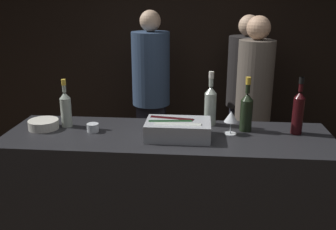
{
  "coord_description": "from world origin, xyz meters",
  "views": [
    {
      "loc": [
        0.2,
        -1.9,
        1.88
      ],
      "look_at": [
        0.0,
        0.34,
        1.17
      ],
      "focal_mm": 40.0,
      "sensor_mm": 36.0,
      "label": 1
    }
  ],
  "objects_px": {
    "candle_votive": "(93,128)",
    "person_grey_polo": "(151,88)",
    "ice_bin_with_bottles": "(177,128)",
    "wine_glass": "(231,117)",
    "white_wine_bottle": "(210,104)",
    "rose_wine_bottle": "(66,108)",
    "champagne_bottle": "(246,110)",
    "bowl_white": "(44,124)",
    "person_in_hoodie": "(253,100)",
    "person_blond_tee": "(245,90)",
    "red_wine_bottle_black_foil": "(298,111)"
  },
  "relations": [
    {
      "from": "ice_bin_with_bottles",
      "to": "bowl_white",
      "type": "distance_m",
      "value": 0.9
    },
    {
      "from": "red_wine_bottle_black_foil",
      "to": "person_grey_polo",
      "type": "height_order",
      "value": "person_grey_polo"
    },
    {
      "from": "ice_bin_with_bottles",
      "to": "person_blond_tee",
      "type": "height_order",
      "value": "person_blond_tee"
    },
    {
      "from": "champagne_bottle",
      "to": "bowl_white",
      "type": "bearing_deg",
      "value": -176.43
    },
    {
      "from": "rose_wine_bottle",
      "to": "person_grey_polo",
      "type": "height_order",
      "value": "person_grey_polo"
    },
    {
      "from": "person_in_hoodie",
      "to": "person_grey_polo",
      "type": "height_order",
      "value": "person_grey_polo"
    },
    {
      "from": "bowl_white",
      "to": "rose_wine_bottle",
      "type": "distance_m",
      "value": 0.18
    },
    {
      "from": "ice_bin_with_bottles",
      "to": "champagne_bottle",
      "type": "bearing_deg",
      "value": 21.12
    },
    {
      "from": "bowl_white",
      "to": "champagne_bottle",
      "type": "xyz_separation_m",
      "value": [
        1.33,
        0.08,
        0.11
      ]
    },
    {
      "from": "champagne_bottle",
      "to": "person_in_hoodie",
      "type": "distance_m",
      "value": 1.08
    },
    {
      "from": "candle_votive",
      "to": "red_wine_bottle_black_foil",
      "type": "distance_m",
      "value": 1.31
    },
    {
      "from": "bowl_white",
      "to": "white_wine_bottle",
      "type": "relative_size",
      "value": 0.54
    },
    {
      "from": "champagne_bottle",
      "to": "rose_wine_bottle",
      "type": "height_order",
      "value": "champagne_bottle"
    },
    {
      "from": "wine_glass",
      "to": "rose_wine_bottle",
      "type": "relative_size",
      "value": 0.46
    },
    {
      "from": "ice_bin_with_bottles",
      "to": "wine_glass",
      "type": "distance_m",
      "value": 0.35
    },
    {
      "from": "red_wine_bottle_black_foil",
      "to": "person_grey_polo",
      "type": "relative_size",
      "value": 0.21
    },
    {
      "from": "bowl_white",
      "to": "person_in_hoodie",
      "type": "relative_size",
      "value": 0.11
    },
    {
      "from": "red_wine_bottle_black_foil",
      "to": "champagne_bottle",
      "type": "height_order",
      "value": "red_wine_bottle_black_foil"
    },
    {
      "from": "rose_wine_bottle",
      "to": "person_grey_polo",
      "type": "distance_m",
      "value": 1.48
    },
    {
      "from": "wine_glass",
      "to": "champagne_bottle",
      "type": "distance_m",
      "value": 0.13
    },
    {
      "from": "person_blond_tee",
      "to": "bowl_white",
      "type": "bearing_deg",
      "value": -77.35
    },
    {
      "from": "ice_bin_with_bottles",
      "to": "wine_glass",
      "type": "height_order",
      "value": "wine_glass"
    },
    {
      "from": "candle_votive",
      "to": "person_blond_tee",
      "type": "bearing_deg",
      "value": 54.65
    },
    {
      "from": "champagne_bottle",
      "to": "ice_bin_with_bottles",
      "type": "bearing_deg",
      "value": -158.88
    },
    {
      "from": "candle_votive",
      "to": "rose_wine_bottle",
      "type": "xyz_separation_m",
      "value": [
        -0.2,
        0.09,
        0.1
      ]
    },
    {
      "from": "ice_bin_with_bottles",
      "to": "bowl_white",
      "type": "relative_size",
      "value": 2.02
    },
    {
      "from": "white_wine_bottle",
      "to": "person_blond_tee",
      "type": "distance_m",
      "value": 1.48
    },
    {
      "from": "bowl_white",
      "to": "white_wine_bottle",
      "type": "bearing_deg",
      "value": 9.56
    },
    {
      "from": "wine_glass",
      "to": "red_wine_bottle_black_foil",
      "type": "bearing_deg",
      "value": 6.52
    },
    {
      "from": "rose_wine_bottle",
      "to": "person_grey_polo",
      "type": "bearing_deg",
      "value": 75.0
    },
    {
      "from": "person_blond_tee",
      "to": "person_grey_polo",
      "type": "relative_size",
      "value": 0.97
    },
    {
      "from": "candle_votive",
      "to": "red_wine_bottle_black_foil",
      "type": "height_order",
      "value": "red_wine_bottle_black_foil"
    },
    {
      "from": "rose_wine_bottle",
      "to": "candle_votive",
      "type": "bearing_deg",
      "value": -23.48
    },
    {
      "from": "red_wine_bottle_black_foil",
      "to": "person_blond_tee",
      "type": "bearing_deg",
      "value": 95.79
    },
    {
      "from": "champagne_bottle",
      "to": "candle_votive",
      "type": "bearing_deg",
      "value": -173.62
    },
    {
      "from": "ice_bin_with_bottles",
      "to": "person_grey_polo",
      "type": "distance_m",
      "value": 1.62
    },
    {
      "from": "candle_votive",
      "to": "person_grey_polo",
      "type": "distance_m",
      "value": 1.52
    },
    {
      "from": "bowl_white",
      "to": "wine_glass",
      "type": "bearing_deg",
      "value": 0.43
    },
    {
      "from": "ice_bin_with_bottles",
      "to": "rose_wine_bottle",
      "type": "bearing_deg",
      "value": 168.99
    },
    {
      "from": "candle_votive",
      "to": "person_grey_polo",
      "type": "xyz_separation_m",
      "value": [
        0.18,
        1.51,
        -0.09
      ]
    },
    {
      "from": "candle_votive",
      "to": "white_wine_bottle",
      "type": "height_order",
      "value": "white_wine_bottle"
    },
    {
      "from": "champagne_bottle",
      "to": "white_wine_bottle",
      "type": "bearing_deg",
      "value": 156.03
    },
    {
      "from": "rose_wine_bottle",
      "to": "champagne_bottle",
      "type": "bearing_deg",
      "value": 1.06
    },
    {
      "from": "wine_glass",
      "to": "candle_votive",
      "type": "relative_size",
      "value": 1.94
    },
    {
      "from": "red_wine_bottle_black_foil",
      "to": "rose_wine_bottle",
      "type": "distance_m",
      "value": 1.51
    },
    {
      "from": "wine_glass",
      "to": "white_wine_bottle",
      "type": "distance_m",
      "value": 0.22
    },
    {
      "from": "ice_bin_with_bottles",
      "to": "person_grey_polo",
      "type": "height_order",
      "value": "person_grey_polo"
    },
    {
      "from": "rose_wine_bottle",
      "to": "person_in_hoodie",
      "type": "relative_size",
      "value": 0.19
    },
    {
      "from": "candle_votive",
      "to": "person_blond_tee",
      "type": "distance_m",
      "value": 1.99
    },
    {
      "from": "wine_glass",
      "to": "person_grey_polo",
      "type": "distance_m",
      "value": 1.64
    }
  ]
}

